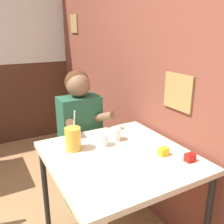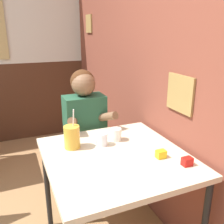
{
  "view_description": "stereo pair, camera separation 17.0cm",
  "coord_description": "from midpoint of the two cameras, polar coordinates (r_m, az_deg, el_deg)",
  "views": [
    {
      "loc": [
        0.1,
        -0.81,
        1.53
      ],
      "look_at": [
        0.88,
        0.6,
        1.0
      ],
      "focal_mm": 40.0,
      "sensor_mm": 36.0,
      "label": 1
    },
    {
      "loc": [
        0.25,
        -0.88,
        1.53
      ],
      "look_at": [
        0.88,
        0.6,
        1.0
      ],
      "focal_mm": 40.0,
      "sensor_mm": 36.0,
      "label": 2
    }
  ],
  "objects": [
    {
      "name": "main_table",
      "position": [
        1.65,
        -1.43,
        -11.97
      ],
      "size": [
        0.87,
        0.91,
        0.77
      ],
      "color": "beige",
      "rests_on": "ground_plane"
    },
    {
      "name": "condiment_mustard",
      "position": [
        1.61,
        8.72,
        -9.01
      ],
      "size": [
        0.06,
        0.04,
        0.05
      ],
      "color": "yellow",
      "rests_on": "main_table"
    },
    {
      "name": "condiment_ketchup",
      "position": [
        1.57,
        14.45,
        -10.12
      ],
      "size": [
        0.06,
        0.04,
        0.05
      ],
      "color": "#B7140F",
      "rests_on": "main_table"
    },
    {
      "name": "glass_center",
      "position": [
        1.79,
        -1.96,
        -5.16
      ],
      "size": [
        0.08,
        0.08,
        0.09
      ],
      "color": "silver",
      "rests_on": "main_table"
    },
    {
      "name": "person_seated",
      "position": [
        2.19,
        -9.43,
        -6.04
      ],
      "size": [
        0.42,
        0.4,
        1.23
      ],
      "color": "#235138",
      "rests_on": "ground_plane"
    },
    {
      "name": "cocktail_pitcher",
      "position": [
        1.68,
        -11.82,
        -6.06
      ],
      "size": [
        0.11,
        0.11,
        0.27
      ],
      "color": "gold",
      "rests_on": "main_table"
    },
    {
      "name": "brick_wall_right",
      "position": [
        2.51,
        -1.6,
        14.11
      ],
      "size": [
        0.08,
        4.76,
        2.7
      ],
      "color": "brown",
      "rests_on": "ground_plane"
    },
    {
      "name": "glass_near_pitcher",
      "position": [
        1.72,
        -5.02,
        -6.34
      ],
      "size": [
        0.08,
        0.08,
        0.09
      ],
      "color": "silver",
      "rests_on": "main_table"
    }
  ]
}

